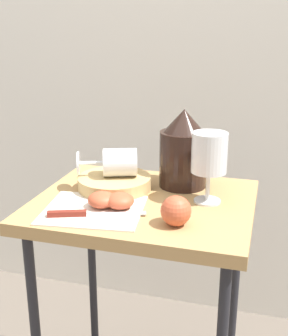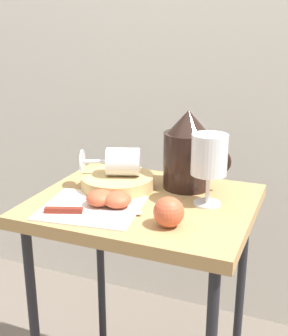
# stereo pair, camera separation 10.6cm
# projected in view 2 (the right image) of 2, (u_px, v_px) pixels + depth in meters

# --- Properties ---
(curtain_drape) EXTENTS (2.40, 0.03, 2.17)m
(curtain_drape) POSITION_uv_depth(u_px,v_px,m) (215.00, 31.00, 1.52)
(curtain_drape) COLOR silver
(curtain_drape) RESTS_ON ground_plane
(table) EXTENTS (0.52, 0.43, 0.70)m
(table) POSITION_uv_depth(u_px,v_px,m) (144.00, 230.00, 1.11)
(table) COLOR #AD8451
(table) RESTS_ON ground_plane
(linen_napkin) EXTENTS (0.24, 0.22, 0.00)m
(linen_napkin) POSITION_uv_depth(u_px,v_px,m) (91.00, 208.00, 1.03)
(linen_napkin) COLOR silver
(linen_napkin) RESTS_ON table
(basket_tray) EXTENTS (0.19, 0.19, 0.03)m
(basket_tray) POSITION_uv_depth(u_px,v_px,m) (118.00, 182.00, 1.15)
(basket_tray) COLOR tan
(basket_tray) RESTS_ON table
(pitcher) EXTENTS (0.17, 0.12, 0.20)m
(pitcher) POSITION_uv_depth(u_px,v_px,m) (188.00, 157.00, 1.14)
(pitcher) COLOR black
(pitcher) RESTS_ON table
(wine_glass_upright) EXTENTS (0.08, 0.08, 0.17)m
(wine_glass_upright) POSITION_uv_depth(u_px,v_px,m) (209.00, 158.00, 1.02)
(wine_glass_upright) COLOR silver
(wine_glass_upright) RESTS_ON table
(wine_glass_tipped_near) EXTENTS (0.16, 0.11, 0.07)m
(wine_glass_tipped_near) POSITION_uv_depth(u_px,v_px,m) (121.00, 162.00, 1.13)
(wine_glass_tipped_near) COLOR silver
(wine_glass_tipped_near) RESTS_ON basket_tray
(apple_half_left) EXTENTS (0.07, 0.07, 0.04)m
(apple_half_left) POSITION_uv_depth(u_px,v_px,m) (100.00, 198.00, 1.03)
(apple_half_left) COLOR #C15133
(apple_half_left) RESTS_ON linen_napkin
(apple_half_right) EXTENTS (0.07, 0.07, 0.04)m
(apple_half_right) POSITION_uv_depth(u_px,v_px,m) (117.00, 200.00, 1.02)
(apple_half_right) COLOR #C15133
(apple_half_right) RESTS_ON linen_napkin
(apple_whole) EXTENTS (0.07, 0.07, 0.07)m
(apple_whole) POSITION_uv_depth(u_px,v_px,m) (169.00, 212.00, 0.93)
(apple_whole) COLOR #C15133
(apple_whole) RESTS_ON table
(knife) EXTENTS (0.21, 0.09, 0.01)m
(knife) POSITION_uv_depth(u_px,v_px,m) (78.00, 211.00, 0.99)
(knife) COLOR silver
(knife) RESTS_ON linen_napkin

